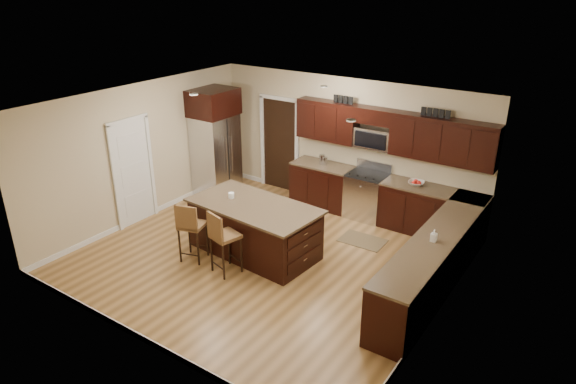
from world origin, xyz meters
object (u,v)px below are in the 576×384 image
Objects in this scene: island at (255,230)px; stool_left at (190,226)px; stool_mid at (222,236)px; range at (367,195)px; refrigerator at (215,142)px.

stool_left is (-0.70, -0.84, 0.24)m from island.
stool_left is 0.98× the size of stool_mid.
refrigerator is at bearing -166.88° from range.
range is at bearing 13.12° from refrigerator.
refrigerator reaches higher than range.
range is 1.01× the size of stool_mid.
range reaches higher than stool_mid.
range is at bearing 72.46° from island.
range is 0.47× the size of island.
stool_mid is (-0.97, -3.26, 0.21)m from range.
refrigerator reaches higher than stool_left.
range is at bearing 88.39° from stool_mid.
stool_mid is at bearing -85.79° from island.
refrigerator reaches higher than island.
stool_mid is at bearing -16.40° from stool_left.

